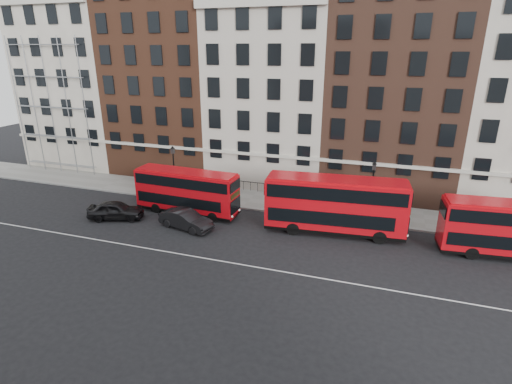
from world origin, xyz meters
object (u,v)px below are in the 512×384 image
(bus_c, at_px, (335,204))
(car_front, at_px, (186,220))
(bus_b, at_px, (186,191))
(car_rear, at_px, (116,210))

(bus_c, relative_size, car_front, 2.38)
(bus_c, xyz_separation_m, car_front, (-12.10, -3.11, -1.76))
(bus_b, xyz_separation_m, car_front, (1.48, -3.12, -1.41))
(bus_c, height_order, car_rear, bus_c)
(bus_c, distance_m, car_rear, 19.42)
(bus_b, bearing_deg, car_rear, -146.34)
(car_rear, distance_m, car_front, 6.97)
(bus_c, xyz_separation_m, car_rear, (-19.06, -3.29, -1.73))
(bus_b, bearing_deg, bus_c, 2.65)
(bus_c, bearing_deg, car_rear, -175.37)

